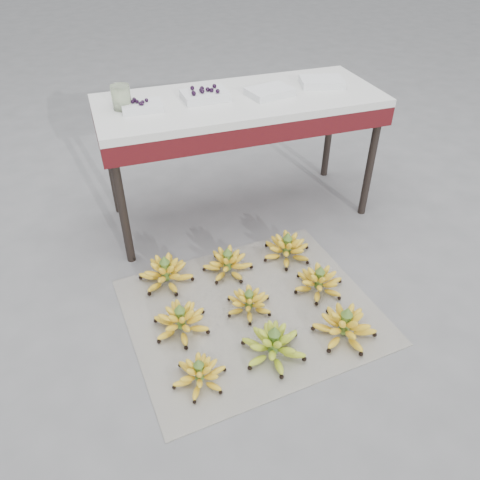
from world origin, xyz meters
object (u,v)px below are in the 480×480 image
object	(u,v)px
bunch_mid_right	(319,282)
bunch_front_right	(345,326)
bunch_back_left	(166,273)
vendor_table	(240,112)
bunch_back_center	(228,263)
bunch_mid_center	(249,302)
tray_far_left	(142,106)
bunch_front_left	(199,374)
tray_right	(270,92)
bunch_front_center	(274,345)
bunch_mid_left	(181,321)
tray_left	(205,95)
tray_far_right	(322,82)
bunch_back_right	(287,248)
glass_jar	(121,97)
newspaper_mat	(251,311)

from	to	relation	value
bunch_mid_right	bunch_front_right	bearing A→B (deg)	-84.59
bunch_back_left	vendor_table	size ratio (longest dim) A/B	0.23
bunch_mid_right	bunch_back_center	xyz separation A→B (m)	(-0.42, 0.31, 0.00)
bunch_mid_center	tray_far_left	distance (m)	1.22
bunch_front_left	vendor_table	xyz separation A→B (m)	(0.62, 1.25, 0.66)
tray_right	bunch_back_center	bearing A→B (deg)	-129.41
bunch_back_center	vendor_table	distance (m)	0.90
bunch_front_center	bunch_mid_left	world-z (taller)	bunch_front_center
tray_left	tray_far_right	bearing A→B (deg)	-0.57
bunch_front_left	bunch_back_right	size ratio (longest dim) A/B	0.87
glass_jar	tray_far_right	bearing A→B (deg)	-0.55
tray_far_left	bunch_front_left	bearing A→B (deg)	-92.20
newspaper_mat	bunch_mid_left	size ratio (longest dim) A/B	3.31
glass_jar	bunch_back_center	bearing A→B (deg)	-56.45
tray_left	tray_right	xyz separation A→B (m)	(0.37, -0.06, -0.00)
bunch_back_left	bunch_mid_right	bearing A→B (deg)	-0.58
newspaper_mat	bunch_mid_right	size ratio (longest dim) A/B	3.91
bunch_mid_center	bunch_back_center	distance (m)	0.33
bunch_back_center	glass_jar	world-z (taller)	glass_jar
bunch_back_right	tray_left	size ratio (longest dim) A/B	1.12
bunch_mid_left	bunch_front_center	bearing A→B (deg)	-61.56
newspaper_mat	tray_far_right	xyz separation A→B (m)	(0.79, 0.94, 0.82)
bunch_front_center	bunch_back_right	xyz separation A→B (m)	(0.35, 0.66, -0.00)
tray_far_left	tray_right	size ratio (longest dim) A/B	0.80
bunch_front_left	bunch_back_right	xyz separation A→B (m)	(0.72, 0.69, 0.01)
bunch_mid_right	bunch_back_center	distance (m)	0.53
bunch_front_left	tray_right	bearing A→B (deg)	60.63
bunch_front_center	bunch_mid_right	bearing A→B (deg)	42.41
tray_far_left	tray_far_right	bearing A→B (deg)	1.58
bunch_back_right	tray_far_left	bearing A→B (deg)	142.28
bunch_front_center	bunch_mid_left	xyz separation A→B (m)	(-0.38, 0.29, -0.00)
bunch_back_center	tray_far_left	bearing A→B (deg)	138.95
tray_right	tray_far_right	xyz separation A→B (m)	(0.37, 0.06, 0.00)
bunch_front_right	bunch_mid_right	xyz separation A→B (m)	(0.03, 0.34, -0.01)
bunch_mid_right	bunch_back_right	world-z (taller)	bunch_back_right
vendor_table	tray_left	bearing A→B (deg)	171.27
bunch_mid_right	bunch_back_right	bearing A→B (deg)	109.20
tray_left	bunch_mid_left	bearing A→B (deg)	-114.04
bunch_back_right	tray_right	xyz separation A→B (m)	(0.07, 0.53, 0.76)
bunch_front_right	tray_right	world-z (taller)	tray_right
bunch_front_right	bunch_back_right	size ratio (longest dim) A/B	1.31
tray_left	newspaper_mat	bearing A→B (deg)	-92.88
bunch_front_right	bunch_mid_right	bearing A→B (deg)	66.23
bunch_mid_left	newspaper_mat	bearing A→B (deg)	-22.79
bunch_mid_right	glass_jar	xyz separation A→B (m)	(-0.83, 0.91, 0.81)
bunch_mid_left	tray_right	distance (m)	1.41
tray_left	tray_right	distance (m)	0.38
newspaper_mat	glass_jar	size ratio (longest dim) A/B	9.58
bunch_front_center	bunch_back_center	distance (m)	0.64
bunch_mid_left	bunch_back_left	distance (m)	0.38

